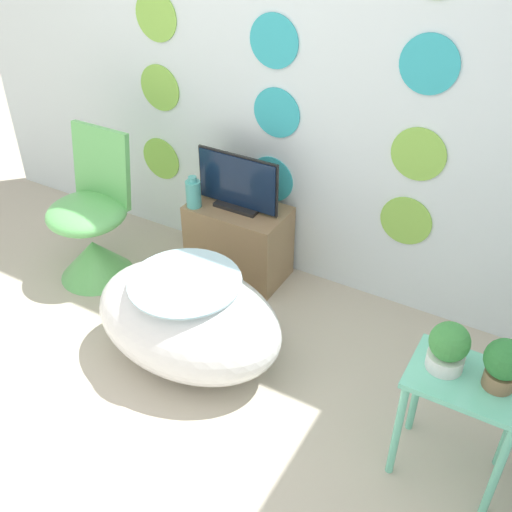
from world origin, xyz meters
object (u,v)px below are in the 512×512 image
(chair, at_px, (92,234))
(vase, at_px, (193,193))
(bathtub, at_px, (188,319))
(potted_plant_left, at_px, (448,347))
(potted_plant_right, at_px, (504,363))
(tv, at_px, (238,185))

(chair, bearing_deg, vase, 32.98)
(bathtub, distance_m, potted_plant_left, 1.25)
(vase, xyz_separation_m, potted_plant_right, (1.77, -0.62, 0.11))
(tv, height_order, vase, tv)
(potted_plant_right, bearing_deg, tv, 154.78)
(bathtub, height_order, vase, vase)
(tv, distance_m, potted_plant_right, 1.71)
(tv, bearing_deg, vase, -154.10)
(chair, xyz_separation_m, vase, (0.50, 0.32, 0.25))
(tv, relative_size, vase, 2.69)
(chair, bearing_deg, tv, 30.90)
(bathtub, bearing_deg, potted_plant_left, 0.34)
(bathtub, height_order, tv, tv)
(potted_plant_left, xyz_separation_m, potted_plant_right, (0.19, 0.00, 0.01))
(bathtub, relative_size, vase, 5.25)
(tv, relative_size, potted_plant_right, 2.40)
(vase, relative_size, potted_plant_right, 0.89)
(bathtub, bearing_deg, chair, 161.05)
(bathtub, xyz_separation_m, vase, (-0.39, 0.63, 0.28))
(chair, bearing_deg, bathtub, -18.95)
(bathtub, height_order, chair, chair)
(chair, xyz_separation_m, tv, (0.72, 0.43, 0.32))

